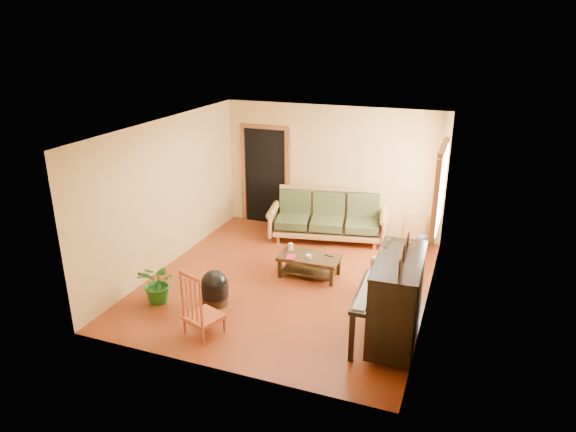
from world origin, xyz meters
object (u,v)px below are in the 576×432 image
at_px(footstool, 215,291).
at_px(coffee_table, 309,266).
at_px(armchair, 394,274).
at_px(piano, 396,301).
at_px(ceramic_crock, 422,242).
at_px(sofa, 328,217).
at_px(red_chair, 203,301).
at_px(potted_plant, 159,283).

bearing_deg(footstool, coffee_table, 52.60).
xyz_separation_m(coffee_table, armchair, (1.46, -0.24, 0.21)).
bearing_deg(footstool, piano, -1.19).
bearing_deg(ceramic_crock, armchair, -95.59).
bearing_deg(sofa, armchair, -60.60).
bearing_deg(footstool, armchair, 24.51).
relative_size(footstool, ceramic_crock, 1.67).
xyz_separation_m(footstool, ceramic_crock, (2.74, 3.25, -0.08)).
xyz_separation_m(armchair, red_chair, (-2.29, -1.91, 0.08)).
relative_size(sofa, coffee_table, 2.22).
bearing_deg(sofa, footstool, -117.59).
relative_size(footstool, potted_plant, 0.67).
height_order(red_chair, potted_plant, red_chair).
relative_size(sofa, potted_plant, 3.49).
bearing_deg(ceramic_crock, footstool, -130.05).
bearing_deg(sofa, piano, -70.38).
bearing_deg(red_chair, footstool, 127.27).
relative_size(armchair, piano, 0.57).
bearing_deg(ceramic_crock, sofa, -173.84).
xyz_separation_m(coffee_table, ceramic_crock, (1.67, 1.86, -0.06)).
height_order(coffee_table, piano, piano).
height_order(armchair, ceramic_crock, armchair).
bearing_deg(ceramic_crock, coffee_table, -131.91).
xyz_separation_m(footstool, potted_plant, (-0.82, -0.26, 0.12)).
bearing_deg(potted_plant, piano, 3.29).
bearing_deg(piano, potted_plant, -178.65).
bearing_deg(potted_plant, armchair, 22.92).
xyz_separation_m(coffee_table, piano, (1.69, -1.46, 0.43)).
bearing_deg(sofa, potted_plant, -128.60).
bearing_deg(ceramic_crock, potted_plant, -135.31).
distance_m(footstool, red_chair, 0.84).
height_order(piano, footstool, piano).
height_order(coffee_table, ceramic_crock, coffee_table).
xyz_separation_m(armchair, ceramic_crock, (0.21, 2.10, -0.27)).
distance_m(sofa, piano, 3.63).
relative_size(coffee_table, armchair, 1.28).
relative_size(armchair, potted_plant, 1.23).
relative_size(coffee_table, ceramic_crock, 3.92).
xyz_separation_m(sofa, ceramic_crock, (1.84, 0.20, -0.36)).
height_order(armchair, red_chair, red_chair).
distance_m(coffee_table, ceramic_crock, 2.49).
distance_m(sofa, ceramic_crock, 1.88).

